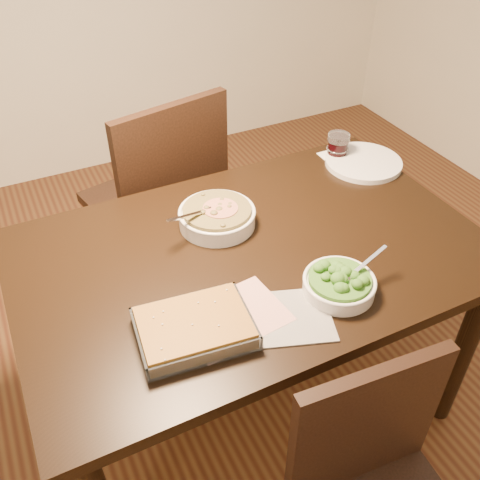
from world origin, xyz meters
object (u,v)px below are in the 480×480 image
Objects in this scene: stew_bowl at (217,216)px; dinner_plate at (363,162)px; wine_tumbler at (338,145)px; broccoli_bowl at (339,284)px; baking_dish at (194,328)px; chair_far at (161,196)px; table at (252,273)px.

dinner_plate is at bearing 8.62° from stew_bowl.
broccoli_bowl is at bearing -123.93° from wine_tumbler.
chair_far reaches higher than baking_dish.
stew_bowl is 0.46m from baking_dish.
broccoli_bowl is 0.74× the size of baking_dish.
baking_dish is at bearing -144.74° from wine_tumbler.
baking_dish is 1.09× the size of dinner_plate.
dinner_plate is at bearing 135.87° from chair_far.
table is at bearing 116.63° from broccoli_bowl.
stew_bowl reaches higher than dinner_plate.
table is 0.68m from chair_far.
stew_bowl is at bearing -171.38° from dinner_plate.
chair_far is at bearing 95.63° from table.
stew_bowl is (-0.04, 0.16, 0.13)m from table.
stew_bowl reaches higher than table.
dinner_plate is at bearing -57.91° from wine_tumbler.
chair_far is (-0.61, 0.32, -0.24)m from wine_tumbler.
table is at bearing 83.32° from chair_far.
table is at bearing 45.85° from baking_dish.
baking_dish is (-0.28, -0.23, 0.12)m from table.
stew_bowl is at bearing -162.16° from wine_tumbler.
baking_dish is 1.01m from dinner_plate.
wine_tumbler is (0.58, 0.19, 0.02)m from stew_bowl.
broccoli_bowl is at bearing -131.97° from dinner_plate.
wine_tumbler is at bearing 56.07° from broccoli_bowl.
dinner_plate is (0.64, 0.10, -0.02)m from stew_bowl.
table is 0.66m from wine_tumbler.
broccoli_bowl reaches higher than table.
wine_tumbler is at bearing 139.80° from chair_far.
dinner_plate is at bearing 48.03° from broccoli_bowl.
table is 4.56× the size of baking_dish.
table is at bearing -156.52° from dinner_plate.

